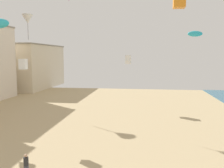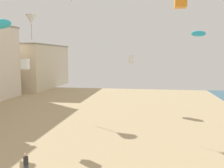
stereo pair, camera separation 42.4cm
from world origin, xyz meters
name	(u,v)px [view 1 (the left image)]	position (x,y,z in m)	size (l,w,h in m)	color
boardwalk_hotel_far	(23,66)	(-26.54, 59.66, 5.64)	(15.79, 21.78, 11.26)	beige
kite_flyer	(26,164)	(-2.11, 13.17, 0.92)	(0.34, 0.34, 1.64)	#383D4C
kite_cyan_parafoil_2	(195,34)	(13.34, 37.04, 11.70)	(2.19, 0.61, 0.85)	#2DB7CC
kite_white_box	(128,59)	(3.21, 37.41, 7.80)	(0.90, 0.90, 1.42)	white
kite_white_delta_2	(28,19)	(-12.34, 34.87, 14.08)	(1.71, 1.71, 3.88)	white
kite_white_box_2	(23,64)	(-6.54, 21.81, 7.52)	(0.69, 0.69, 1.08)	white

